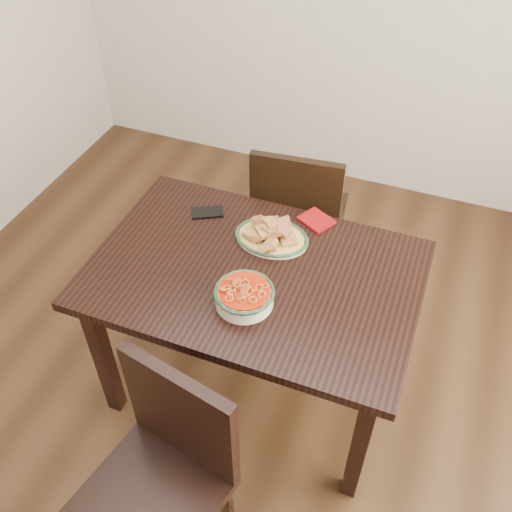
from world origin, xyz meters
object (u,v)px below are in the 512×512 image
(chair_far, at_px, (298,214))
(chair_near, at_px, (165,467))
(smartphone, at_px, (207,212))
(fish_plate, at_px, (272,231))
(noodle_bowl, at_px, (244,294))
(dining_table, at_px, (254,288))

(chair_far, height_order, chair_near, same)
(smartphone, bearing_deg, chair_near, -102.44)
(fish_plate, relative_size, noodle_bowl, 1.33)
(dining_table, bearing_deg, fish_plate, 89.39)
(fish_plate, height_order, smartphone, fish_plate)
(smartphone, bearing_deg, dining_table, -66.93)
(dining_table, relative_size, noodle_bowl, 5.66)
(fish_plate, height_order, noodle_bowl, fish_plate)
(dining_table, relative_size, fish_plate, 4.24)
(chair_far, height_order, smartphone, chair_far)
(chair_near, xyz_separation_m, fish_plate, (0.04, 0.90, 0.30))
(chair_far, distance_m, smartphone, 0.57)
(noodle_bowl, bearing_deg, smartphone, 129.38)
(noodle_bowl, bearing_deg, fish_plate, 93.84)
(chair_far, xyz_separation_m, smartphone, (-0.28, -0.43, 0.26))
(chair_far, xyz_separation_m, fish_plate, (0.03, -0.48, 0.30))
(chair_near, height_order, noodle_bowl, chair_near)
(chair_near, xyz_separation_m, noodle_bowl, (0.06, 0.55, 0.29))
(dining_table, distance_m, fish_plate, 0.23)
(chair_near, height_order, fish_plate, chair_near)
(fish_plate, relative_size, smartphone, 2.20)
(smartphone, bearing_deg, noodle_bowl, -79.00)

